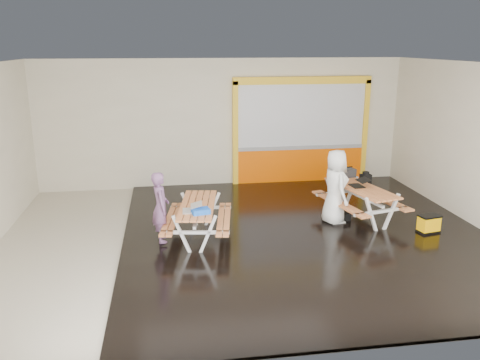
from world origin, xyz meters
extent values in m
cube|color=beige|center=(0.00, 0.00, -0.01)|extent=(10.00, 8.00, 0.01)
cube|color=white|center=(0.00, 0.00, 3.50)|extent=(10.00, 8.00, 0.01)
cube|color=beige|center=(0.00, 4.00, 1.75)|extent=(10.00, 0.01, 3.50)
cube|color=beige|center=(0.00, -4.00, 1.75)|extent=(10.00, 0.01, 3.50)
cube|color=beige|center=(5.00, 0.00, 1.75)|extent=(0.01, 8.00, 3.50)
cube|color=black|center=(1.25, 0.00, 0.03)|extent=(7.50, 7.98, 0.05)
cube|color=#F75B00|center=(2.20, 3.93, 0.50)|extent=(3.60, 0.12, 1.00)
cube|color=gray|center=(2.20, 3.93, 1.03)|extent=(3.60, 0.14, 0.10)
cube|color=silver|center=(2.20, 3.94, 1.94)|extent=(3.60, 0.08, 1.72)
cube|color=yellow|center=(0.33, 3.92, 1.45)|extent=(0.14, 0.16, 2.90)
cube|color=yellow|center=(4.07, 3.92, 1.45)|extent=(0.14, 0.16, 2.90)
cube|color=yellow|center=(2.20, 3.92, 2.90)|extent=(3.88, 0.16, 0.20)
cube|color=#D97F45|center=(-1.26, 0.11, 0.75)|extent=(0.41, 1.91, 0.04)
cube|color=#D97F45|center=(-1.12, 0.09, 0.75)|extent=(0.41, 1.91, 0.04)
cube|color=#D97F45|center=(-0.99, 0.07, 0.75)|extent=(0.41, 1.91, 0.04)
cube|color=#D97F45|center=(-0.85, 0.05, 0.75)|extent=(0.41, 1.91, 0.04)
cube|color=#D97F45|center=(-0.72, 0.03, 0.75)|extent=(0.41, 1.91, 0.04)
cube|color=white|center=(-1.34, -0.61, 0.41)|extent=(0.36, 0.11, 0.77)
cube|color=white|center=(-0.85, -0.68, 0.41)|extent=(0.36, 0.11, 0.77)
cube|color=white|center=(-1.10, -0.64, 0.45)|extent=(1.30, 0.26, 0.06)
cube|color=white|center=(-1.10, -0.64, 0.70)|extent=(0.65, 0.15, 0.06)
cube|color=white|center=(-1.12, 0.83, 0.41)|extent=(0.36, 0.11, 0.77)
cube|color=white|center=(-0.63, 0.75, 0.41)|extent=(0.36, 0.11, 0.77)
cube|color=white|center=(-0.88, 0.79, 0.45)|extent=(1.30, 0.26, 0.06)
cube|color=white|center=(-0.88, 0.79, 0.70)|extent=(0.65, 0.15, 0.06)
cube|color=white|center=(-0.99, 0.07, 0.56)|extent=(0.29, 1.56, 0.06)
cube|color=#D97F45|center=(-1.57, 0.16, 0.46)|extent=(0.40, 1.91, 0.04)
cube|color=#D97F45|center=(-1.44, 0.14, 0.46)|extent=(0.40, 1.91, 0.04)
cube|color=#D97F45|center=(-0.53, 0.00, 0.46)|extent=(0.40, 1.91, 0.04)
cube|color=#D97F45|center=(-0.40, -0.02, 0.46)|extent=(0.40, 1.91, 0.04)
cube|color=#D97F45|center=(2.42, 0.58, 0.77)|extent=(0.57, 1.96, 0.04)
cube|color=#D97F45|center=(2.56, 0.62, 0.77)|extent=(0.57, 1.96, 0.04)
cube|color=#D97F45|center=(2.69, 0.65, 0.77)|extent=(0.57, 1.96, 0.04)
cube|color=#D97F45|center=(2.83, 0.68, 0.77)|extent=(0.57, 1.96, 0.04)
cube|color=#D97F45|center=(2.97, 0.71, 0.77)|extent=(0.57, 1.96, 0.04)
cube|color=white|center=(2.61, -0.15, 0.42)|extent=(0.37, 0.14, 0.80)
cube|color=white|center=(3.12, -0.03, 0.42)|extent=(0.37, 0.14, 0.80)
cube|color=white|center=(2.86, -0.09, 0.47)|extent=(1.34, 0.37, 0.06)
cube|color=white|center=(2.86, -0.09, 0.72)|extent=(0.67, 0.21, 0.06)
cube|color=white|center=(2.27, 1.32, 0.42)|extent=(0.37, 0.14, 0.80)
cube|color=white|center=(2.77, 1.44, 0.42)|extent=(0.37, 0.14, 0.80)
cube|color=white|center=(2.52, 1.38, 0.47)|extent=(1.34, 0.37, 0.06)
cube|color=white|center=(2.52, 1.38, 0.72)|extent=(0.67, 0.21, 0.06)
cube|color=white|center=(2.69, 0.65, 0.58)|extent=(0.43, 1.60, 0.06)
cube|color=#D97F45|center=(2.10, 0.51, 0.48)|extent=(0.57, 1.96, 0.04)
cube|color=#D97F45|center=(2.23, 0.54, 0.48)|extent=(0.57, 1.96, 0.04)
cube|color=#D97F45|center=(3.16, 0.76, 0.48)|extent=(0.57, 1.96, 0.04)
cube|color=#D97F45|center=(3.29, 0.79, 0.48)|extent=(0.57, 1.96, 0.04)
imported|color=#754D76|center=(-1.72, -0.09, 0.80)|extent=(0.39, 0.55, 1.40)
imported|color=white|center=(2.06, 0.58, 0.83)|extent=(0.60, 0.86, 1.67)
cube|color=silver|center=(-1.18, -0.33, 0.78)|extent=(0.25, 0.35, 0.02)
cube|color=silver|center=(-1.04, -0.34, 0.89)|extent=(0.23, 0.35, 0.07)
cube|color=silver|center=(-1.04, -0.34, 0.89)|extent=(0.20, 0.31, 0.05)
cube|color=black|center=(2.61, 0.71, 0.80)|extent=(0.29, 0.38, 0.02)
cube|color=black|center=(2.77, 0.73, 0.93)|extent=(0.27, 0.38, 0.07)
cube|color=silver|center=(2.76, 0.73, 0.93)|extent=(0.23, 0.33, 0.06)
cube|color=blue|center=(-0.97, -0.49, 0.82)|extent=(0.37, 0.29, 0.10)
cube|color=black|center=(2.65, 1.50, 0.89)|extent=(0.48, 0.32, 0.20)
cylinder|color=black|center=(2.65, 1.50, 1.04)|extent=(0.33, 0.10, 0.03)
cube|color=black|center=(3.08, 1.35, 0.70)|extent=(0.26, 0.18, 0.36)
cylinder|color=black|center=(3.08, 1.35, 0.90)|extent=(0.17, 0.17, 0.09)
cube|color=black|center=(2.20, 0.63, 0.13)|extent=(0.51, 0.43, 0.17)
cube|color=black|center=(3.81, -0.36, 0.07)|extent=(0.48, 0.36, 0.04)
cube|color=#FFB203|center=(3.81, -0.36, 0.23)|extent=(0.46, 0.34, 0.33)
cube|color=black|center=(3.81, -0.36, 0.41)|extent=(0.48, 0.36, 0.03)
camera|label=1|loc=(-1.55, -9.27, 3.88)|focal=36.67mm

